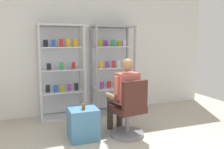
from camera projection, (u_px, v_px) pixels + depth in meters
name	position (u px, v px, depth m)	size (l,w,h in m)	color
back_wall	(85.00, 51.00, 5.07)	(6.00, 0.10, 2.70)	silver
display_cabinet_left	(61.00, 71.00, 4.71)	(0.90, 0.45, 1.90)	#B7B7BC
display_cabinet_right	(112.00, 69.00, 5.09)	(0.90, 0.45, 1.90)	gray
office_chair	(129.00, 114.00, 3.76)	(0.60, 0.56, 0.96)	slate
seated_shopkeeper	(124.00, 93.00, 3.86)	(0.53, 0.60, 1.29)	#3F382D
storage_crate	(83.00, 123.00, 3.72)	(0.45, 0.47, 0.51)	teal
tea_glass	(83.00, 106.00, 3.61)	(0.06, 0.06, 0.09)	brown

